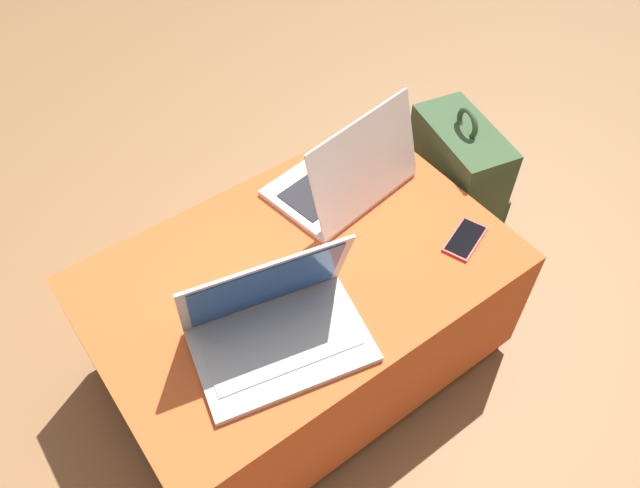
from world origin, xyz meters
name	(u,v)px	position (x,y,z in m)	size (l,w,h in m)	color
ground_plane	(303,357)	(0.00, 0.00, 0.00)	(14.00, 14.00, 0.00)	olive
ottoman	(301,316)	(0.00, 0.00, 0.22)	(1.03, 0.67, 0.43)	maroon
laptop_near	(276,325)	(-0.15, -0.13, 0.48)	(0.42, 0.32, 0.25)	#B7B7BC
laptop_far	(347,176)	(0.26, 0.14, 0.48)	(0.39, 0.31, 0.26)	silver
cell_phone	(465,239)	(0.39, -0.18, 0.44)	(0.15, 0.11, 0.01)	red
backpack	(454,192)	(0.66, 0.09, 0.23)	(0.27, 0.35, 0.56)	#385133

